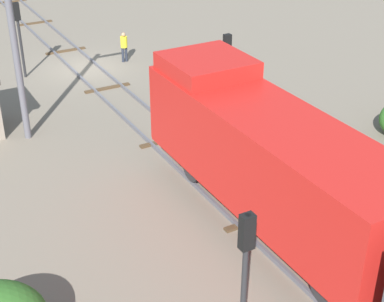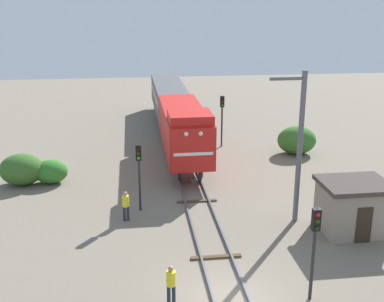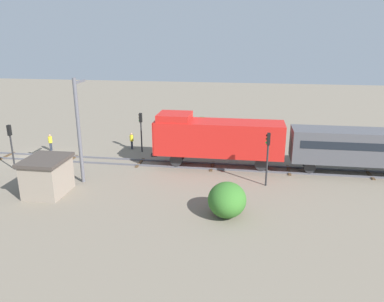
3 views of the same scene
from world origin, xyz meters
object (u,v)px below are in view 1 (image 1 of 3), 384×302
worker_near_track (124,45)px  worker_by_signal (226,85)px  traffic_signal_near (18,26)px  traffic_signal_mid (227,61)px  catenary_mast (15,38)px  traffic_signal_far (245,262)px  locomotive (266,153)px

worker_near_track → worker_by_signal: 8.12m
traffic_signal_near → traffic_signal_mid: traffic_signal_near is taller
traffic_signal_mid → catenary_mast: bearing=-16.4°
traffic_signal_near → traffic_signal_far: traffic_signal_far is taller
traffic_signal_far → catenary_mast: size_ratio=0.51×
catenary_mast → locomotive: bearing=115.9°
traffic_signal_mid → traffic_signal_far: size_ratio=0.93×
worker_by_signal → catenary_mast: bearing=-0.0°
traffic_signal_far → catenary_mast: (1.34, -14.41, 1.43)m
traffic_signal_far → catenary_mast: 14.55m
worker_near_track → catenary_mast: 10.52m
traffic_signal_near → worker_near_track: size_ratio=2.34×
traffic_signal_far → catenary_mast: catenary_mast is taller
traffic_signal_mid → traffic_signal_far: (7.00, 11.96, 0.19)m
worker_near_track → catenary_mast: (7.34, 6.74, 3.37)m
worker_by_signal → worker_near_track: bearing=-69.9°
traffic_signal_near → worker_by_signal: traffic_signal_near is taller
locomotive → traffic_signal_near: 17.62m
worker_by_signal → catenary_mast: (9.14, -1.18, 3.37)m
traffic_signal_near → catenary_mast: (1.74, 7.13, 1.59)m
traffic_signal_mid → traffic_signal_far: traffic_signal_far is taller
locomotive → worker_by_signal: bearing=-115.0°
worker_near_track → catenary_mast: catenary_mast is taller
locomotive → catenary_mast: bearing=-64.1°
traffic_signal_far → traffic_signal_mid: bearing=-120.3°
traffic_signal_far → locomotive: bearing=-130.5°
traffic_signal_far → worker_near_track: bearing=-105.8°
worker_by_signal → catenary_mast: size_ratio=0.21×
traffic_signal_far → worker_by_signal: bearing=-120.5°
traffic_signal_far → worker_near_track: (-6.00, -21.16, -1.94)m
traffic_signal_mid → worker_near_track: 9.41m
locomotive → traffic_signal_far: size_ratio=2.74×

